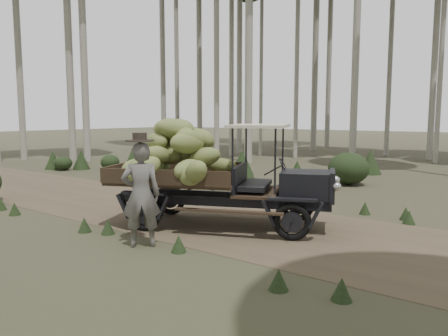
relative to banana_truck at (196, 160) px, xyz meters
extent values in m
plane|color=#473D2B|center=(0.89, 0.71, -1.39)|extent=(120.00, 120.00, 0.00)
cube|color=brown|center=(0.89, 0.71, -1.39)|extent=(70.00, 4.00, 0.01)
cube|color=black|center=(2.02, 0.98, -0.45)|extent=(1.23, 1.21, 0.52)
cube|color=black|center=(2.50, 1.19, -0.45)|extent=(0.47, 0.91, 0.59)
cube|color=black|center=(0.80, 0.45, -0.35)|extent=(0.60, 1.25, 0.52)
cube|color=#38281C|center=(-0.41, -0.09, -0.45)|extent=(3.12, 2.63, 0.08)
cube|color=#38281C|center=(-0.75, 0.70, -0.27)|extent=(2.45, 1.12, 0.30)
cube|color=#38281C|center=(-0.07, -0.87, -0.27)|extent=(2.45, 1.12, 0.30)
cube|color=#38281C|center=(-1.63, -0.62, -0.27)|extent=(0.74, 1.59, 0.30)
cube|color=beige|center=(1.18, 0.61, 0.71)|extent=(1.65, 1.91, 0.06)
cube|color=black|center=(0.36, 0.64, -0.81)|extent=(4.03, 1.84, 0.17)
cube|color=black|center=(0.64, -0.02, -0.81)|extent=(4.03, 1.84, 0.17)
torus|color=black|center=(1.54, 1.60, -1.03)|extent=(0.71, 0.41, 0.72)
torus|color=black|center=(2.15, 0.21, -1.03)|extent=(0.71, 0.41, 0.72)
torus|color=black|center=(-1.15, 0.42, -1.03)|extent=(0.71, 0.41, 0.72)
torus|color=black|center=(-0.54, -0.97, -1.03)|extent=(0.71, 0.41, 0.72)
sphere|color=beige|center=(2.40, 1.61, -0.40)|extent=(0.17, 0.17, 0.17)
sphere|color=beige|center=(2.74, 0.83, -0.40)|extent=(0.17, 0.17, 0.17)
ellipsoid|color=olive|center=(-1.22, -0.58, -0.19)|extent=(0.40, 0.74, 0.44)
ellipsoid|color=olive|center=(-0.56, -0.17, 0.13)|extent=(0.82, 0.74, 0.59)
ellipsoid|color=olive|center=(-0.50, 0.06, 0.39)|extent=(0.85, 0.89, 0.50)
ellipsoid|color=olive|center=(-0.51, -0.19, 0.65)|extent=(0.69, 0.88, 0.44)
ellipsoid|color=olive|center=(0.19, -0.43, -0.16)|extent=(0.48, 0.84, 0.48)
ellipsoid|color=olive|center=(-0.47, -0.62, 0.13)|extent=(0.37, 0.77, 0.47)
ellipsoid|color=olive|center=(-0.03, -0.22, 0.37)|extent=(0.63, 0.88, 0.46)
ellipsoid|color=olive|center=(-0.50, 0.03, 0.60)|extent=(0.87, 0.80, 0.54)
ellipsoid|color=olive|center=(0.10, 0.77, -0.19)|extent=(0.80, 0.49, 0.38)
ellipsoid|color=olive|center=(-0.98, 0.13, 0.10)|extent=(0.85, 0.68, 0.62)
ellipsoid|color=olive|center=(-0.12, -0.16, 0.45)|extent=(0.81, 0.85, 0.54)
ellipsoid|color=olive|center=(-0.48, -0.09, 0.59)|extent=(0.90, 0.78, 0.59)
ellipsoid|color=olive|center=(0.33, -0.56, -0.25)|extent=(0.73, 0.50, 0.51)
ellipsoid|color=olive|center=(-0.83, -0.18, 0.14)|extent=(0.80, 0.66, 0.60)
ellipsoid|color=olive|center=(0.01, -0.16, 0.45)|extent=(0.60, 0.77, 0.49)
ellipsoid|color=olive|center=(-0.42, -0.25, 0.63)|extent=(0.55, 0.88, 0.55)
ellipsoid|color=olive|center=(-0.91, -0.12, -0.17)|extent=(0.87, 0.71, 0.56)
ellipsoid|color=olive|center=(0.23, 0.02, 0.08)|extent=(0.83, 0.56, 0.52)
ellipsoid|color=olive|center=(-0.15, 0.35, 0.42)|extent=(0.82, 0.65, 0.60)
ellipsoid|color=olive|center=(-0.59, 0.00, 0.62)|extent=(0.85, 0.79, 0.43)
ellipsoid|color=olive|center=(-0.83, -0.79, -0.16)|extent=(0.79, 0.73, 0.47)
ellipsoid|color=olive|center=(-0.54, -0.05, 0.17)|extent=(0.94, 0.88, 0.58)
ellipsoid|color=olive|center=(-0.66, -0.44, 0.39)|extent=(0.72, 0.59, 0.39)
ellipsoid|color=olive|center=(-0.53, -0.12, 0.61)|extent=(0.78, 0.94, 0.70)
ellipsoid|color=olive|center=(-0.40, -1.06, -0.12)|extent=(0.74, 0.92, 0.72)
ellipsoid|color=olive|center=(0.56, -0.64, -0.14)|extent=(0.87, 0.74, 0.66)
imported|color=#5F5C57|center=(0.18, -1.69, -0.47)|extent=(0.79, 0.80, 1.86)
cylinder|color=#2D251F|center=(0.18, -1.69, 0.49)|extent=(0.70, 0.70, 0.02)
cylinder|color=#2D251F|center=(0.18, -1.69, 0.55)|extent=(0.35, 0.35, 0.15)
cylinder|color=#B2AD9E|center=(-8.13, 11.17, 6.29)|extent=(0.28, 0.28, 15.37)
cylinder|color=#B2AD9E|center=(-13.03, 6.70, 6.44)|extent=(0.35, 0.35, 15.67)
cylinder|color=#B2AD9E|center=(-16.10, 5.01, 6.19)|extent=(0.33, 0.33, 15.16)
cylinder|color=#B2AD9E|center=(-8.98, 13.64, 6.70)|extent=(0.28, 0.28, 16.18)
cylinder|color=#B2AD9E|center=(-14.30, 23.28, 8.10)|extent=(0.33, 0.33, 18.99)
cylinder|color=#B2AD9E|center=(-13.59, 21.14, 8.43)|extent=(0.30, 0.30, 19.64)
cylinder|color=#B2AD9E|center=(-9.80, 15.60, 7.72)|extent=(0.32, 0.32, 18.22)
cylinder|color=#B2AD9E|center=(-1.78, 19.10, 6.71)|extent=(0.27, 0.27, 16.21)
cylinder|color=#B2AD9E|center=(-7.34, 23.37, 7.57)|extent=(0.36, 0.36, 17.93)
ellipsoid|color=#233319|center=(-7.27, 6.08, -0.93)|extent=(1.13, 1.13, 0.91)
cone|color=#233319|center=(-3.64, 7.24, -1.04)|extent=(0.64, 0.64, 0.71)
ellipsoid|color=#233319|center=(-10.64, 3.76, -1.09)|extent=(0.75, 0.75, 0.60)
cone|color=#233319|center=(-8.02, 5.08, -1.11)|extent=(0.51, 0.51, 0.57)
cone|color=#233319|center=(0.20, 10.37, -0.90)|extent=(0.89, 0.89, 0.99)
cone|color=#233319|center=(-11.37, 3.75, -1.00)|extent=(0.72, 0.72, 0.80)
ellipsoid|color=#233319|center=(-9.15, 5.05, -1.06)|extent=(0.80, 0.80, 0.64)
cone|color=#233319|center=(-6.87, 4.32, -0.85)|extent=(0.98, 0.98, 1.09)
cone|color=#233319|center=(-10.32, 4.43, -0.98)|extent=(0.74, 0.74, 0.82)
ellipsoid|color=#233319|center=(0.51, 7.24, -0.84)|extent=(1.35, 1.35, 1.08)
cone|color=#233319|center=(-0.62, 5.74, -0.95)|extent=(0.80, 0.80, 0.89)
ellipsoid|color=#233319|center=(-7.96, 5.62, -1.04)|extent=(0.87, 0.87, 0.70)
cone|color=#233319|center=(-2.10, 4.74, -0.79)|extent=(1.09, 1.09, 1.21)
cone|color=#233319|center=(3.11, -1.96, -1.24)|extent=(0.27, 0.27, 0.30)
cone|color=#233319|center=(0.94, -1.56, -1.24)|extent=(0.27, 0.27, 0.30)
cone|color=#233319|center=(-1.83, 2.89, -1.24)|extent=(0.27, 0.27, 0.30)
cone|color=#233319|center=(2.49, 3.19, -1.24)|extent=(0.27, 0.27, 0.30)
cone|color=#233319|center=(-4.81, -1.73, -1.24)|extent=(0.27, 0.27, 0.30)
cone|color=#233319|center=(-3.72, 3.52, -1.24)|extent=(0.27, 0.27, 0.30)
cone|color=#233319|center=(3.41, 3.16, -1.24)|extent=(0.27, 0.27, 0.30)
cone|color=#233319|center=(-1.44, -1.73, -1.24)|extent=(0.27, 0.27, 0.30)
cone|color=#233319|center=(3.56, 2.82, -1.24)|extent=(0.27, 0.27, 0.30)
cone|color=#233319|center=(3.91, -1.77, -1.24)|extent=(0.27, 0.27, 0.30)
cone|color=#233319|center=(-0.95, -1.55, -1.24)|extent=(0.27, 0.27, 0.30)
cone|color=#233319|center=(-4.02, -1.81, -1.24)|extent=(0.27, 0.27, 0.30)
camera|label=1|loc=(5.88, -6.84, 0.92)|focal=35.00mm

